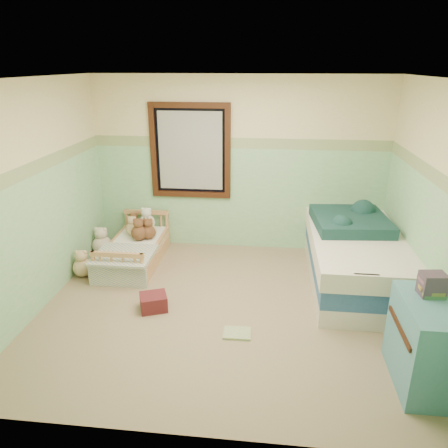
# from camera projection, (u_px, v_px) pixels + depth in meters

# --- Properties ---
(floor) EXTENTS (4.20, 3.60, 0.02)m
(floor) POSITION_uv_depth(u_px,v_px,m) (226.00, 309.00, 4.86)
(floor) COLOR gray
(floor) RESTS_ON ground
(ceiling) EXTENTS (4.20, 3.60, 0.02)m
(ceiling) POSITION_uv_depth(u_px,v_px,m) (226.00, 77.00, 3.96)
(ceiling) COLOR white
(ceiling) RESTS_ON wall_back
(wall_back) EXTENTS (4.20, 0.04, 2.50)m
(wall_back) POSITION_uv_depth(u_px,v_px,m) (239.00, 166.00, 6.08)
(wall_back) COLOR beige
(wall_back) RESTS_ON floor
(wall_front) EXTENTS (4.20, 0.04, 2.50)m
(wall_front) POSITION_uv_depth(u_px,v_px,m) (196.00, 292.00, 2.74)
(wall_front) COLOR beige
(wall_front) RESTS_ON floor
(wall_left) EXTENTS (0.04, 3.60, 2.50)m
(wall_left) POSITION_uv_depth(u_px,v_px,m) (35.00, 198.00, 4.63)
(wall_left) COLOR beige
(wall_left) RESTS_ON floor
(wall_right) EXTENTS (0.04, 3.60, 2.50)m
(wall_right) POSITION_uv_depth(u_px,v_px,m) (436.00, 212.00, 4.19)
(wall_right) COLOR beige
(wall_right) RESTS_ON floor
(wainscot_mint) EXTENTS (4.20, 0.01, 1.50)m
(wainscot_mint) POSITION_uv_depth(u_px,v_px,m) (239.00, 199.00, 6.25)
(wainscot_mint) COLOR #7CB986
(wainscot_mint) RESTS_ON floor
(border_strip) EXTENTS (4.20, 0.01, 0.15)m
(border_strip) POSITION_uv_depth(u_px,v_px,m) (239.00, 143.00, 5.95)
(border_strip) COLOR #3B693A
(border_strip) RESTS_ON wall_back
(window_frame) EXTENTS (1.16, 0.06, 1.36)m
(window_frame) POSITION_uv_depth(u_px,v_px,m) (190.00, 151.00, 6.05)
(window_frame) COLOR black
(window_frame) RESTS_ON wall_back
(window_blinds) EXTENTS (0.92, 0.01, 1.12)m
(window_blinds) POSITION_uv_depth(u_px,v_px,m) (190.00, 151.00, 6.06)
(window_blinds) COLOR silver
(window_blinds) RESTS_ON window_frame
(toddler_bed_frame) EXTENTS (0.69, 1.37, 0.18)m
(toddler_bed_frame) POSITION_uv_depth(u_px,v_px,m) (135.00, 256.00, 5.95)
(toddler_bed_frame) COLOR #A2754F
(toddler_bed_frame) RESTS_ON floor
(toddler_mattress) EXTENTS (0.63, 1.32, 0.12)m
(toddler_mattress) POSITION_uv_depth(u_px,v_px,m) (134.00, 247.00, 5.89)
(toddler_mattress) COLOR white
(toddler_mattress) RESTS_ON toddler_bed_frame
(patchwork_quilt) EXTENTS (0.75, 0.69, 0.03)m
(patchwork_quilt) POSITION_uv_depth(u_px,v_px,m) (124.00, 255.00, 5.47)
(patchwork_quilt) COLOR #6B8BBA
(patchwork_quilt) RESTS_ON toddler_mattress
(plush_bed_brown) EXTENTS (0.18, 0.18, 0.18)m
(plush_bed_brown) POSITION_uv_depth(u_px,v_px,m) (134.00, 224.00, 6.32)
(plush_bed_brown) COLOR brown
(plush_bed_brown) RESTS_ON toddler_mattress
(plush_bed_white) EXTENTS (0.24, 0.24, 0.24)m
(plush_bed_white) POSITION_uv_depth(u_px,v_px,m) (147.00, 222.00, 6.29)
(plush_bed_white) COLOR white
(plush_bed_white) RESTS_ON toddler_mattress
(plush_bed_tan) EXTENTS (0.19, 0.19, 0.19)m
(plush_bed_tan) POSITION_uv_depth(u_px,v_px,m) (133.00, 229.00, 6.11)
(plush_bed_tan) COLOR #D3B183
(plush_bed_tan) RESTS_ON toddler_mattress
(plush_bed_dark) EXTENTS (0.19, 0.19, 0.19)m
(plush_bed_dark) POSITION_uv_depth(u_px,v_px,m) (148.00, 230.00, 6.08)
(plush_bed_dark) COLOR black
(plush_bed_dark) RESTS_ON toddler_mattress
(plush_floor_cream) EXTENTS (0.28, 0.28, 0.28)m
(plush_floor_cream) POSITION_uv_depth(u_px,v_px,m) (102.00, 245.00, 6.18)
(plush_floor_cream) COLOR beige
(plush_floor_cream) RESTS_ON floor
(plush_floor_tan) EXTENTS (0.25, 0.25, 0.25)m
(plush_floor_tan) POSITION_uv_depth(u_px,v_px,m) (83.00, 267.00, 5.55)
(plush_floor_tan) COLOR #D3B183
(plush_floor_tan) RESTS_ON floor
(twin_bed_frame) EXTENTS (1.07, 2.13, 0.22)m
(twin_bed_frame) POSITION_uv_depth(u_px,v_px,m) (353.00, 275.00, 5.38)
(twin_bed_frame) COLOR silver
(twin_bed_frame) RESTS_ON floor
(twin_boxspring) EXTENTS (1.07, 2.13, 0.22)m
(twin_boxspring) POSITION_uv_depth(u_px,v_px,m) (355.00, 259.00, 5.30)
(twin_boxspring) COLOR navy
(twin_boxspring) RESTS_ON twin_bed_frame
(twin_mattress) EXTENTS (1.11, 2.18, 0.22)m
(twin_mattress) POSITION_uv_depth(u_px,v_px,m) (357.00, 243.00, 5.22)
(twin_mattress) COLOR white
(twin_mattress) RESTS_ON twin_boxspring
(teal_blanket) EXTENTS (0.99, 1.03, 0.14)m
(teal_blanket) POSITION_uv_depth(u_px,v_px,m) (350.00, 221.00, 5.44)
(teal_blanket) COLOR #153A39
(teal_blanket) RESTS_ON twin_mattress
(dresser) EXTENTS (0.49, 0.79, 0.79)m
(dresser) POSITION_uv_depth(u_px,v_px,m) (428.00, 344.00, 3.60)
(dresser) COLOR teal
(dresser) RESTS_ON floor
(book_stack) EXTENTS (0.22, 0.18, 0.20)m
(book_stack) POSITION_uv_depth(u_px,v_px,m) (432.00, 284.00, 3.56)
(book_stack) COLOR brown
(book_stack) RESTS_ON dresser
(red_pillow) EXTENTS (0.37, 0.35, 0.18)m
(red_pillow) POSITION_uv_depth(u_px,v_px,m) (154.00, 302.00, 4.81)
(red_pillow) COLOR maroon
(red_pillow) RESTS_ON floor
(floor_book) EXTENTS (0.29, 0.22, 0.03)m
(floor_book) POSITION_uv_depth(u_px,v_px,m) (237.00, 333.00, 4.38)
(floor_book) COLOR yellow
(floor_book) RESTS_ON floor
(extra_plush_0) EXTENTS (0.20, 0.20, 0.20)m
(extra_plush_0) POSITION_uv_depth(u_px,v_px,m) (150.00, 231.00, 6.01)
(extra_plush_0) COLOR #D3B183
(extra_plush_0) RESTS_ON toddler_mattress
(extra_plush_1) EXTENTS (0.20, 0.20, 0.20)m
(extra_plush_1) POSITION_uv_depth(u_px,v_px,m) (149.00, 232.00, 5.97)
(extra_plush_1) COLOR brown
(extra_plush_1) RESTS_ON toddler_mattress
(extra_plush_2) EXTENTS (0.22, 0.22, 0.22)m
(extra_plush_2) POSITION_uv_depth(u_px,v_px,m) (139.00, 233.00, 5.93)
(extra_plush_2) COLOR brown
(extra_plush_2) RESTS_ON toddler_mattress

